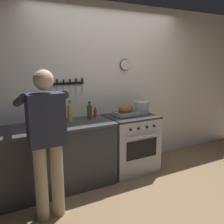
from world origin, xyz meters
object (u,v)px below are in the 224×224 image
(roasting_pan, at_px, (126,111))
(bottle_dish_soap, at_px, (60,113))
(bottle_wine_red, at_px, (56,113))
(bottle_olive_oil, at_px, (90,112))
(bottle_soy_sauce, at_px, (31,118))
(stock_pot, at_px, (142,108))
(bottle_cooking_oil, at_px, (70,113))
(person_cook, at_px, (46,136))
(cutting_board, at_px, (42,128))
(stove, at_px, (130,143))
(bottle_hot_sauce, at_px, (95,113))

(roasting_pan, xyz_separation_m, bottle_dish_soap, (-0.97, 0.22, 0.02))
(bottle_dish_soap, height_order, bottle_wine_red, bottle_wine_red)
(bottle_olive_oil, xyz_separation_m, bottle_soy_sauce, (-0.82, 0.05, -0.01))
(stock_pot, height_order, bottle_cooking_oil, bottle_cooking_oil)
(roasting_pan, bearing_deg, bottle_olive_oil, 173.26)
(person_cook, height_order, roasting_pan, person_cook)
(roasting_pan, bearing_deg, bottle_dish_soap, 167.13)
(cutting_board, xyz_separation_m, bottle_dish_soap, (0.34, 0.33, 0.09))
(roasting_pan, relative_size, cutting_board, 0.98)
(stove, height_order, bottle_hot_sauce, bottle_hot_sauce)
(stove, xyz_separation_m, bottle_soy_sauce, (-1.48, 0.15, 0.54))
(bottle_dish_soap, xyz_separation_m, bottle_wine_red, (-0.09, -0.08, 0.02))
(stove, height_order, person_cook, person_cook)
(bottle_cooking_oil, relative_size, bottle_hot_sauce, 1.82)
(stove, relative_size, bottle_hot_sauce, 5.62)
(bottle_wine_red, bearing_deg, stock_pot, -5.28)
(cutting_board, bearing_deg, stock_pot, 4.60)
(stock_pot, xyz_separation_m, cutting_board, (-1.62, -0.13, -0.09))
(stove, bearing_deg, bottle_dish_soap, 166.60)
(stock_pot, relative_size, bottle_soy_sauce, 1.03)
(stove, xyz_separation_m, bottle_olive_oil, (-0.66, 0.10, 0.56))
(stove, relative_size, person_cook, 0.54)
(stove, distance_m, bottle_hot_sauce, 0.76)
(person_cook, height_order, bottle_dish_soap, person_cook)
(stock_pot, distance_m, bottle_wine_red, 1.37)
(roasting_pan, distance_m, bottle_hot_sauce, 0.48)
(cutting_board, bearing_deg, bottle_hot_sauce, 16.04)
(person_cook, height_order, bottle_wine_red, person_cook)
(stock_pot, bearing_deg, bottle_hot_sauce, 171.66)
(bottle_cooking_oil, distance_m, bottle_olive_oil, 0.29)
(stock_pot, xyz_separation_m, bottle_dish_soap, (-1.28, 0.20, 0.01))
(bottle_hot_sauce, bearing_deg, cutting_board, -163.96)
(roasting_pan, distance_m, bottle_olive_oil, 0.58)
(person_cook, distance_m, stock_pot, 1.79)
(roasting_pan, bearing_deg, bottle_cooking_oil, 173.96)
(roasting_pan, height_order, bottle_olive_oil, bottle_olive_oil)
(stock_pot, xyz_separation_m, bottle_cooking_oil, (-1.18, 0.08, 0.03))
(bottle_wine_red, bearing_deg, stove, -8.56)
(stove, distance_m, stock_pot, 0.59)
(bottle_soy_sauce, xyz_separation_m, bottle_wine_red, (0.34, 0.02, 0.03))
(bottle_soy_sauce, bearing_deg, bottle_hot_sauce, 0.55)
(cutting_board, bearing_deg, stove, 3.53)
(roasting_pan, distance_m, bottle_wine_red, 1.06)
(person_cook, xyz_separation_m, bottle_olive_oil, (0.80, 0.67, 0.06))
(person_cook, bearing_deg, cutting_board, -10.42)
(person_cook, height_order, bottle_olive_oil, person_cook)
(stove, bearing_deg, bottle_olive_oil, 171.62)
(stock_pot, relative_size, bottle_olive_oil, 0.90)
(cutting_board, relative_size, bottle_wine_red, 1.19)
(bottle_cooking_oil, height_order, bottle_wine_red, bottle_wine_red)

